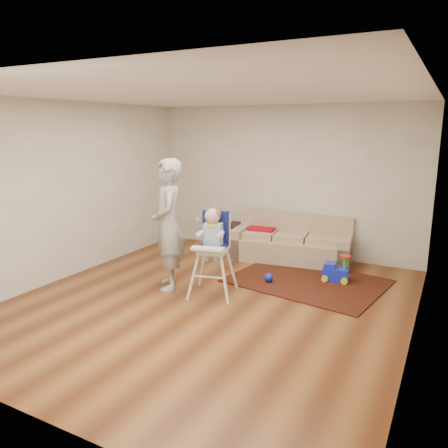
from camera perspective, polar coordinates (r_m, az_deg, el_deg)
The scene contains 9 objects.
ground at distance 5.98m, azimuth -1.82°, elevation -10.14°, with size 5.50×5.50×0.00m, color #4E2610.
room_envelope at distance 6.00m, azimuth 0.57°, elevation 8.42°, with size 5.04×5.52×2.72m.
sofa at distance 7.73m, azimuth 8.80°, elevation -1.93°, with size 2.12×1.07×0.79m.
side_table at distance 8.36m, azimuth 1.98°, elevation -1.72°, with size 0.50×0.50×0.50m, color black, non-canonical shape.
area_rug at distance 6.85m, azimuth 10.77°, elevation -7.30°, with size 2.19×1.64×0.02m, color black.
ride_on_toy at distance 6.87m, azimuth 14.43°, elevation -5.52°, with size 0.38×0.27×0.41m, color #1527CF, non-canonical shape.
toy_ball at distance 6.67m, azimuth 5.84°, elevation -6.98°, with size 0.13×0.13×0.13m, color #1527CF.
high_chair at distance 6.05m, azimuth -1.47°, elevation -3.88°, with size 0.70×0.70×1.24m.
adult at distance 6.28m, azimuth -7.33°, elevation -0.12°, with size 0.69×0.45×1.88m, color #9D9D9F.
Camera 1 is at (2.75, -4.79, 2.31)m, focal length 35.00 mm.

